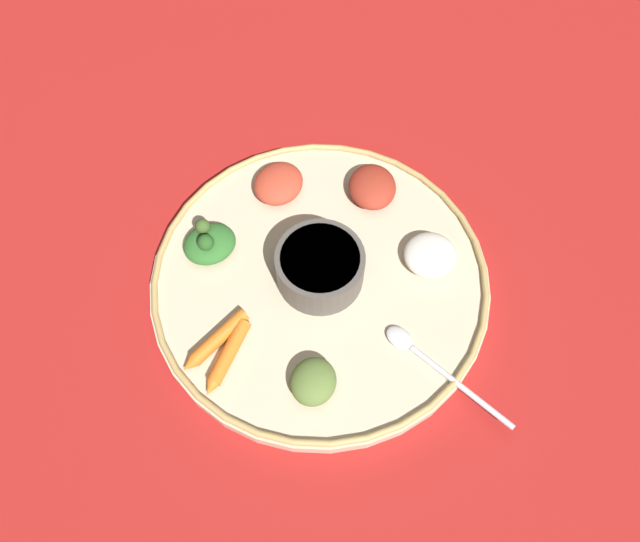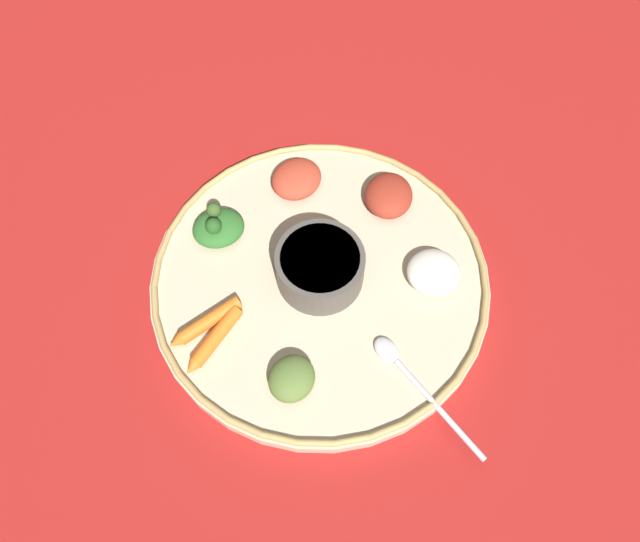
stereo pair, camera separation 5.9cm
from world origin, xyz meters
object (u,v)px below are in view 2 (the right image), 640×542
at_px(center_bowl, 320,266).
at_px(spoon, 411,377).
at_px(carrot_near_spoon, 206,323).
at_px(carrot_outer, 213,340).
at_px(greens_pile, 218,227).

xyz_separation_m(center_bowl, spoon, (-0.12, 0.12, -0.02)).
height_order(spoon, carrot_near_spoon, carrot_near_spoon).
height_order(spoon, carrot_outer, carrot_outer).
relative_size(greens_pile, carrot_outer, 0.92).
bearing_deg(center_bowl, carrot_near_spoon, 32.90).
bearing_deg(center_bowl, greens_pile, -18.98).
xyz_separation_m(carrot_near_spoon, carrot_outer, (-0.01, 0.02, 0.00)).
bearing_deg(carrot_near_spoon, greens_pile, -85.35).
bearing_deg(spoon, center_bowl, -44.72).
xyz_separation_m(center_bowl, carrot_near_spoon, (0.12, 0.08, -0.02)).
bearing_deg(spoon, carrot_outer, -3.89).
bearing_deg(greens_pile, carrot_outer, 99.23).
bearing_deg(carrot_outer, spoon, 176.11).
relative_size(spoon, carrot_near_spoon, 1.70).
height_order(greens_pile, carrot_near_spoon, greens_pile).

